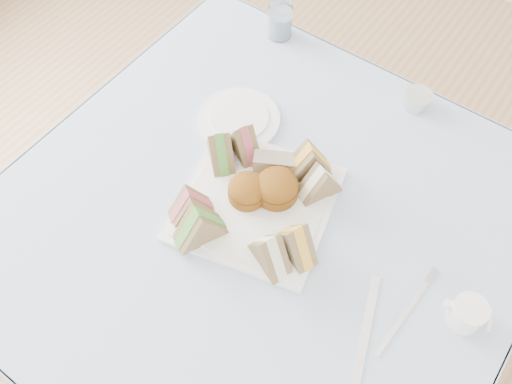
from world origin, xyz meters
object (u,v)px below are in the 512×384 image
Objects in this scene: table at (260,288)px; serving_plate at (256,204)px; creamer_jug at (467,314)px; water_glass at (280,21)px.

table is 0.38m from serving_plate.
creamer_jug is at bearing 5.56° from table.
serving_plate is (-0.02, 0.02, 0.38)m from table.
water_glass is (-0.27, 0.46, 0.42)m from table.
serving_plate reaches higher than table.
water_glass is at bearing 120.58° from table.
serving_plate is 0.51m from water_glass.
table is 0.58m from creamer_jug.
creamer_jug is at bearing -10.83° from serving_plate.
creamer_jug reaches higher than table.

